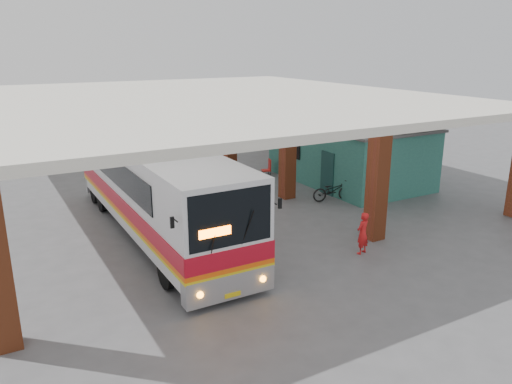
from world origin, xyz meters
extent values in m
plane|color=#515154|center=(0.00, 0.00, 0.00)|extent=(90.00, 90.00, 0.00)
cube|color=#984321|center=(3.00, -3.00, 2.17)|extent=(0.60, 0.60, 4.35)
cube|color=#984321|center=(3.00, 3.00, 2.17)|extent=(0.60, 0.60, 4.35)
cube|color=#984321|center=(3.00, 9.00, 2.17)|extent=(0.60, 0.60, 4.35)
cube|color=#984321|center=(10.00, 17.00, 2.17)|extent=(0.60, 0.60, 4.35)
cube|color=silver|center=(0.50, 6.50, 4.50)|extent=(21.00, 23.00, 0.30)
cube|color=#28655D|center=(7.50, 4.00, 1.50)|extent=(5.00, 8.00, 3.00)
cube|color=#4C4C4C|center=(7.50, 4.00, 3.05)|extent=(5.20, 8.20, 0.12)
cube|color=#153937|center=(4.98, 2.50, 1.05)|extent=(0.08, 0.95, 2.10)
cube|color=black|center=(4.98, 5.50, 1.80)|extent=(0.08, 1.20, 1.00)
cube|color=black|center=(4.95, 5.50, 1.80)|extent=(0.04, 1.30, 1.10)
cube|color=silver|center=(-3.92, 1.51, 2.04)|extent=(2.71, 12.87, 3.00)
cube|color=silver|center=(-3.93, 0.43, 3.65)|extent=(1.29, 3.22, 0.27)
cube|color=gray|center=(-3.94, -4.74, 0.59)|extent=(2.70, 0.43, 0.75)
cube|color=#AF0C1D|center=(-3.92, 1.51, 1.45)|extent=(2.75, 12.87, 0.54)
cube|color=#EB570D|center=(-3.92, 1.51, 1.11)|extent=(2.75, 12.87, 0.14)
cube|color=yellow|center=(-3.92, 1.51, 0.99)|extent=(2.75, 12.87, 0.11)
cube|color=black|center=(-3.94, -4.89, 2.60)|extent=(2.43, 0.10, 1.55)
cube|color=black|center=(-5.27, 2.37, 2.57)|extent=(0.07, 9.65, 0.97)
cube|color=black|center=(-2.57, 2.36, 2.57)|extent=(0.07, 9.65, 0.97)
cube|color=#FF5905|center=(-4.42, -4.95, 2.31)|extent=(0.91, 0.05, 0.24)
sphere|color=orange|center=(-4.90, -4.96, 0.62)|extent=(0.19, 0.19, 0.19)
sphere|color=orange|center=(-2.97, -4.96, 0.62)|extent=(0.19, 0.19, 0.19)
cube|color=yellow|center=(-3.94, -4.97, 0.38)|extent=(0.48, 0.03, 0.13)
cylinder|color=black|center=(-5.09, -3.00, 0.54)|extent=(0.35, 1.07, 1.07)
cylinder|color=black|center=(-2.77, -3.00, 0.54)|extent=(0.35, 1.07, 1.07)
cylinder|color=black|center=(-5.08, 5.26, 0.54)|extent=(0.35, 1.07, 1.07)
cylinder|color=black|center=(-2.76, 5.26, 0.54)|extent=(0.35, 1.07, 1.07)
cylinder|color=black|center=(-5.07, 6.66, 0.54)|extent=(0.35, 1.07, 1.07)
cylinder|color=black|center=(-2.75, 6.65, 0.54)|extent=(0.35, 1.07, 1.07)
imported|color=black|center=(4.56, 1.52, 0.51)|extent=(2.04, 1.09, 1.02)
imported|color=red|center=(1.67, -3.86, 0.75)|extent=(0.62, 0.50, 1.50)
cube|color=red|center=(4.35, 7.22, 0.26)|extent=(0.58, 0.58, 0.07)
cube|color=red|center=(4.54, 7.16, 0.55)|extent=(0.19, 0.46, 0.67)
cylinder|color=black|center=(4.12, 7.09, 0.11)|extent=(0.03, 0.03, 0.22)
cylinder|color=black|center=(4.48, 6.98, 0.11)|extent=(0.03, 0.03, 0.22)
cylinder|color=black|center=(4.23, 7.45, 0.11)|extent=(0.03, 0.03, 0.22)
cylinder|color=black|center=(4.59, 7.34, 0.11)|extent=(0.03, 0.03, 0.22)
camera|label=1|loc=(-9.48, -16.06, 7.01)|focal=35.00mm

